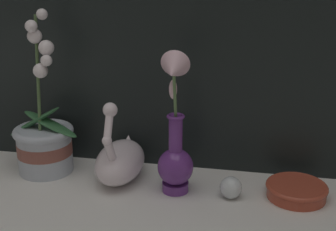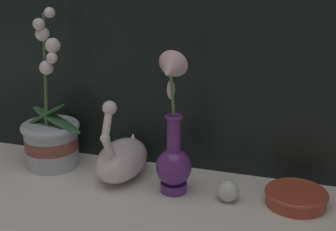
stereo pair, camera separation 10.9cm
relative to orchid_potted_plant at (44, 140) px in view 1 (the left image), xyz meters
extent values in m
plane|color=silver|center=(0.33, -0.11, -0.08)|extent=(2.80, 2.80, 0.00)
cylinder|color=#B2BCCC|center=(0.00, 0.00, -0.03)|extent=(0.14, 0.14, 0.12)
cylinder|color=brown|center=(0.00, 0.00, -0.02)|extent=(0.14, 0.14, 0.03)
torus|color=#B2BCCC|center=(0.00, 0.00, 0.02)|extent=(0.15, 0.15, 0.02)
cylinder|color=#4C6B3D|center=(0.00, 0.00, 0.17)|extent=(0.01, 0.04, 0.28)
ellipsoid|color=#2D6038|center=(0.02, 0.00, 0.05)|extent=(0.16, 0.07, 0.06)
ellipsoid|color=#2D6038|center=(-0.02, 0.00, 0.05)|extent=(0.16, 0.06, 0.10)
sphere|color=white|center=(0.02, 0.02, 0.32)|extent=(0.03, 0.03, 0.03)
sphere|color=white|center=(0.00, -0.01, 0.29)|extent=(0.03, 0.03, 0.03)
sphere|color=white|center=(0.00, 0.01, 0.26)|extent=(0.04, 0.04, 0.04)
sphere|color=white|center=(0.03, 0.00, 0.24)|extent=(0.04, 0.04, 0.04)
sphere|color=white|center=(0.04, -0.02, 0.21)|extent=(0.03, 0.03, 0.03)
sphere|color=white|center=(0.02, -0.02, 0.19)|extent=(0.04, 0.04, 0.04)
ellipsoid|color=white|center=(0.20, -0.01, -0.04)|extent=(0.12, 0.19, 0.09)
cone|color=white|center=(0.20, 0.06, -0.02)|extent=(0.06, 0.07, 0.07)
cylinder|color=white|center=(0.20, -0.08, 0.02)|extent=(0.02, 0.06, 0.08)
sphere|color=white|center=(0.20, -0.10, 0.05)|extent=(0.02, 0.02, 0.02)
cylinder|color=white|center=(0.20, -0.09, 0.09)|extent=(0.02, 0.05, 0.07)
sphere|color=white|center=(0.20, -0.07, 0.12)|extent=(0.03, 0.03, 0.03)
cylinder|color=#602D7F|center=(0.35, -0.04, -0.07)|extent=(0.06, 0.06, 0.02)
ellipsoid|color=#602D7F|center=(0.35, -0.04, -0.02)|extent=(0.08, 0.08, 0.09)
cylinder|color=#602D7F|center=(0.35, -0.04, 0.06)|extent=(0.03, 0.03, 0.08)
torus|color=#602D7F|center=(0.35, -0.04, 0.10)|extent=(0.04, 0.04, 0.01)
cylinder|color=#567A47|center=(0.35, -0.06, 0.15)|extent=(0.01, 0.03, 0.10)
cone|color=beige|center=(0.35, -0.08, 0.22)|extent=(0.07, 0.07, 0.08)
ellipsoid|color=beige|center=(0.34, -0.05, 0.17)|extent=(0.02, 0.02, 0.04)
sphere|color=silver|center=(0.48, -0.05, -0.06)|extent=(0.05, 0.05, 0.05)
cylinder|color=#A8422D|center=(0.63, -0.02, -0.07)|extent=(0.14, 0.14, 0.03)
torus|color=#A8422D|center=(0.63, -0.02, -0.06)|extent=(0.14, 0.14, 0.01)
camera|label=1|loc=(0.52, -1.02, 0.45)|focal=50.00mm
camera|label=2|loc=(0.63, -1.00, 0.45)|focal=50.00mm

